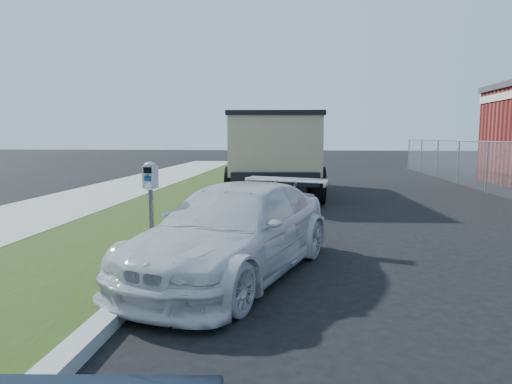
{
  "coord_description": "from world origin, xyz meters",
  "views": [
    {
      "loc": [
        -0.61,
        -6.99,
        1.98
      ],
      "look_at": [
        -1.4,
        1.0,
        1.0
      ],
      "focal_mm": 32.0,
      "sensor_mm": 36.0,
      "label": 1
    }
  ],
  "objects": [
    {
      "name": "ground",
      "position": [
        0.0,
        0.0,
        0.0
      ],
      "size": [
        120.0,
        120.0,
        0.0
      ],
      "primitive_type": "plane",
      "color": "black",
      "rests_on": "ground"
    },
    {
      "name": "streetside",
      "position": [
        -5.57,
        2.0,
        0.07
      ],
      "size": [
        6.12,
        50.0,
        0.15
      ],
      "color": "gray",
      "rests_on": "ground"
    },
    {
      "name": "parking_meter",
      "position": [
        -2.78,
        -0.6,
        1.21
      ],
      "size": [
        0.23,
        0.18,
        1.48
      ],
      "rotation": [
        0.0,
        0.0,
        -0.26
      ],
      "color": "#3F4247",
      "rests_on": "ground"
    },
    {
      "name": "white_wagon",
      "position": [
        -1.54,
        -0.57,
        0.64
      ],
      "size": [
        3.12,
        4.76,
        1.28
      ],
      "primitive_type": "imported",
      "rotation": [
        0.0,
        0.0,
        -0.33
      ],
      "color": "silver",
      "rests_on": "ground"
    },
    {
      "name": "dump_truck",
      "position": [
        -1.55,
        9.25,
        1.59
      ],
      "size": [
        3.27,
        7.38,
        2.83
      ],
      "rotation": [
        0.0,
        0.0,
        0.06
      ],
      "color": "black",
      "rests_on": "ground"
    }
  ]
}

